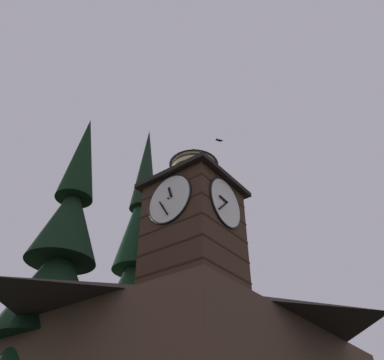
% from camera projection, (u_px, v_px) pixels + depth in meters
% --- Properties ---
extents(clock_tower, '(4.77, 4.77, 9.15)m').
position_uv_depth(clock_tower, '(194.00, 223.00, 20.48)').
color(clock_tower, '#422B1E').
rests_on(clock_tower, building_main).
extents(pine_tree_behind, '(5.53, 5.53, 21.33)m').
position_uv_depth(pine_tree_behind, '(134.00, 305.00, 21.28)').
color(pine_tree_behind, '#473323').
rests_on(pine_tree_behind, ground_plane).
extents(pine_tree_aside, '(5.18, 5.18, 15.64)m').
position_uv_depth(pine_tree_aside, '(51.00, 304.00, 14.37)').
color(pine_tree_aside, '#473323').
rests_on(pine_tree_aside, ground_plane).
extents(moon, '(1.46, 1.46, 1.46)m').
position_uv_depth(moon, '(8.00, 323.00, 50.37)').
color(moon, silver).
extents(flying_bird_high, '(0.57, 0.46, 0.14)m').
position_uv_depth(flying_bird_high, '(219.00, 140.00, 29.60)').
color(flying_bird_high, black).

